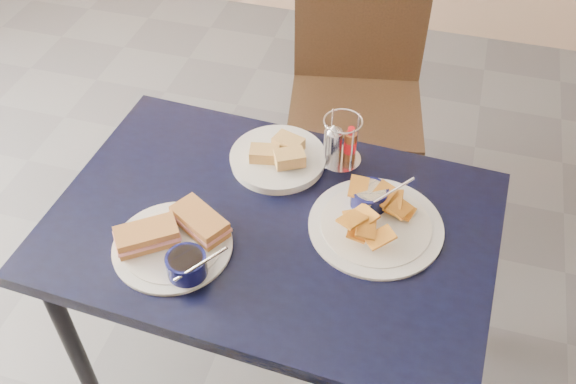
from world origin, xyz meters
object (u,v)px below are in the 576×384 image
(dining_table, at_px, (272,242))
(bread_basket, at_px, (279,158))
(plantain_plate, at_px, (374,217))
(condiment_caddy, at_px, (340,143))
(sandwich_plate, at_px, (176,241))
(chair_far, at_px, (362,77))

(dining_table, relative_size, bread_basket, 4.41)
(plantain_plate, relative_size, condiment_caddy, 2.37)
(plantain_plate, bearing_deg, dining_table, -164.19)
(dining_table, bearing_deg, sandwich_plate, -143.16)
(bread_basket, bearing_deg, chair_far, 82.05)
(condiment_caddy, bearing_deg, sandwich_plate, -126.09)
(dining_table, xyz_separation_m, bread_basket, (-0.04, 0.20, 0.10))
(bread_basket, bearing_deg, sandwich_plate, -112.72)
(plantain_plate, relative_size, bread_basket, 1.30)
(chair_far, xyz_separation_m, sandwich_plate, (-0.24, -1.05, 0.21))
(dining_table, bearing_deg, chair_far, 86.45)
(sandwich_plate, height_order, plantain_plate, same)
(dining_table, xyz_separation_m, sandwich_plate, (-0.19, -0.14, 0.10))
(chair_far, bearing_deg, plantain_plate, -78.01)
(dining_table, distance_m, sandwich_plate, 0.25)
(sandwich_plate, relative_size, plantain_plate, 0.94)
(chair_far, relative_size, bread_basket, 3.97)
(chair_far, xyz_separation_m, bread_basket, (-0.10, -0.71, 0.21))
(dining_table, xyz_separation_m, chair_far, (0.06, 0.91, -0.11))
(dining_table, distance_m, condiment_caddy, 0.31)
(sandwich_plate, bearing_deg, bread_basket, 67.28)
(dining_table, relative_size, sandwich_plate, 3.60)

